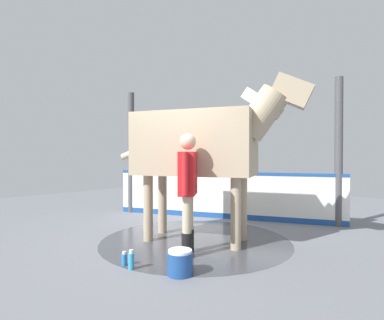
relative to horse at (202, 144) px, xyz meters
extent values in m
cube|color=slate|center=(0.36, 0.10, -1.63)|extent=(16.00, 16.00, 0.02)
cylinder|color=#42444C|center=(0.10, 0.05, -1.62)|extent=(3.17, 3.17, 0.00)
cube|color=white|center=(0.91, -1.72, -1.12)|extent=(4.74, 2.23, 1.00)
cube|color=#1E4C99|center=(0.91, -1.72, -0.59)|extent=(4.75, 2.25, 0.06)
cube|color=#1E4C99|center=(0.91, -1.72, -1.56)|extent=(4.74, 2.24, 0.12)
cylinder|color=#4C4C51|center=(-1.25, -2.75, -0.11)|extent=(0.16, 0.16, 3.02)
cylinder|color=#4C4C51|center=(3.10, -0.74, -0.11)|extent=(0.16, 0.16, 3.02)
cube|color=tan|center=(0.10, 0.05, 0.00)|extent=(2.20, 1.75, 1.03)
cylinder|color=tan|center=(-0.46, -0.52, -1.07)|extent=(0.16, 0.16, 1.11)
cylinder|color=tan|center=(-0.69, -0.01, -1.07)|extent=(0.16, 0.16, 1.11)
cylinder|color=tan|center=(0.89, 0.10, -1.07)|extent=(0.16, 0.16, 1.11)
cylinder|color=tan|center=(0.65, 0.61, -1.07)|extent=(0.16, 0.16, 1.11)
cylinder|color=tan|center=(-0.90, -0.41, 0.46)|extent=(0.93, 0.76, 0.89)
cube|color=#C6B793|center=(-0.90, -0.41, 0.62)|extent=(0.63, 0.33, 0.54)
cube|color=tan|center=(-1.29, -0.60, 0.77)|extent=(0.71, 0.53, 0.56)
cylinder|color=#C6B793|center=(1.07, 0.50, -0.10)|extent=(0.68, 0.40, 0.35)
cylinder|color=black|center=(-0.42, 0.76, -1.45)|extent=(0.15, 0.15, 0.35)
cylinder|color=#C6B793|center=(-0.42, 0.76, -1.02)|extent=(0.13, 0.13, 0.52)
cylinder|color=black|center=(-0.28, 0.58, -1.45)|extent=(0.15, 0.15, 0.35)
cylinder|color=#C6B793|center=(-0.28, 0.58, -1.02)|extent=(0.13, 0.13, 0.52)
cube|color=red|center=(-0.35, 0.67, -0.45)|extent=(0.48, 0.54, 0.61)
cylinder|color=red|center=(-0.53, 0.91, -0.43)|extent=(0.09, 0.09, 0.58)
cylinder|color=red|center=(-0.16, 0.43, -0.43)|extent=(0.09, 0.09, 0.58)
sphere|color=beige|center=(-0.35, 0.67, 0.00)|extent=(0.23, 0.23, 0.23)
cylinder|color=#1E478C|center=(-0.80, 1.26, -1.49)|extent=(0.31, 0.31, 0.27)
cylinder|color=white|center=(-0.80, 1.26, -1.34)|extent=(0.29, 0.29, 0.03)
cylinder|color=#3399CC|center=(-0.23, 1.57, -1.52)|extent=(0.08, 0.08, 0.20)
cylinder|color=white|center=(-0.23, 1.57, -1.40)|extent=(0.05, 0.05, 0.04)
cylinder|color=blue|center=(-0.05, 1.55, -1.55)|extent=(0.07, 0.07, 0.15)
cylinder|color=white|center=(-0.05, 1.55, -1.46)|extent=(0.05, 0.05, 0.03)
camera|label=1|loc=(-3.46, 3.79, -0.20)|focal=28.83mm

